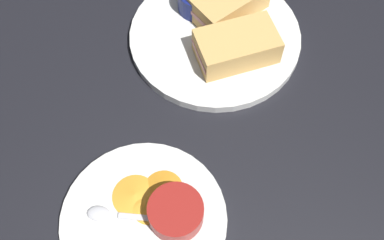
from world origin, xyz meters
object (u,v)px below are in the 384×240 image
plate_sandwich_main (215,37)px  spoon_by_dark_ramekin (218,25)px  spoon_by_gravy_ramekin (108,214)px  plate_chips_companion (144,220)px  sandwich_half_far (228,2)px  ramekin_light_gravy (176,212)px  sandwich_half_near (237,46)px

plate_sandwich_main → spoon_by_dark_ramekin: size_ratio=2.98×
spoon_by_dark_ramekin → spoon_by_gravy_ramekin: (35.13, 13.15, 0.00)cm
plate_sandwich_main → plate_chips_companion: (30.35, 16.05, 0.00)cm
sandwich_half_far → spoon_by_gravy_ramekin: sandwich_half_far is taller
ramekin_light_gravy → plate_chips_companion: bearing=-39.8°
ramekin_light_gravy → spoon_by_gravy_ramekin: 9.60cm
spoon_by_gravy_ramekin → sandwich_half_far: bearing=-159.6°
plate_sandwich_main → ramekin_light_gravy: bearing=35.3°
sandwich_half_near → sandwich_half_far: 9.74cm
sandwich_half_far → spoon_by_dark_ramekin: size_ratio=1.40×
spoon_by_gravy_ramekin → ramekin_light_gravy: bearing=135.3°
plate_sandwich_main → spoon_by_dark_ramekin: bearing=-151.0°
spoon_by_dark_ramekin → plate_chips_companion: (31.89, 16.90, -1.16)cm
plate_chips_companion → ramekin_light_gravy: bearing=140.2°
sandwich_half_far → ramekin_light_gravy: sandwich_half_far is taller
ramekin_light_gravy → spoon_by_gravy_ramekin: size_ratio=0.91×
sandwich_half_near → spoon_by_dark_ramekin: bearing=-109.8°
ramekin_light_gravy → spoon_by_gravy_ramekin: bearing=-44.7°
sandwich_half_far → spoon_by_dark_ramekin: sandwich_half_far is taller
plate_sandwich_main → ramekin_light_gravy: 32.97cm
sandwich_half_near → spoon_by_dark_ramekin: size_ratio=1.51×
sandwich_half_near → ramekin_light_gravy: size_ratio=1.95×
plate_chips_companion → ramekin_light_gravy: ramekin_light_gravy is taller
sandwich_half_far → plate_chips_companion: size_ratio=0.59×
spoon_by_dark_ramekin → ramekin_light_gravy: ramekin_light_gravy is taller
plate_sandwich_main → spoon_by_dark_ramekin: 2.11cm
plate_sandwich_main → plate_chips_companion: size_ratio=1.27×
plate_sandwich_main → sandwich_half_near: size_ratio=1.97×
ramekin_light_gravy → sandwich_half_far: bearing=-146.6°
plate_sandwich_main → sandwich_half_far: size_ratio=2.13×
plate_sandwich_main → spoon_by_gravy_ramekin: 35.78cm
plate_chips_companion → spoon_by_gravy_ramekin: spoon_by_gravy_ramekin is taller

